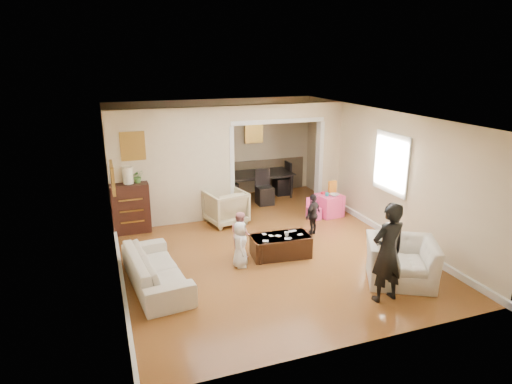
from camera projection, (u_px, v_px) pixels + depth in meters
name	position (u px, v px, depth m)	size (l,w,h in m)	color
floor	(259.00, 244.00, 8.96)	(7.00, 7.00, 0.00)	#965726
partition_left	(173.00, 167.00, 9.76)	(2.75, 0.18, 2.60)	beige
partition_right	(328.00, 155.00, 11.00)	(0.55, 0.18, 2.60)	beige
partition_header	(277.00, 112.00, 10.23)	(2.22, 0.18, 0.35)	beige
window_pane	(392.00, 163.00, 9.03)	(0.03, 0.95, 1.10)	white
framed_art_partition	(133.00, 146.00, 9.24)	(0.45, 0.03, 0.55)	brown
framed_art_sofa_wall	(112.00, 178.00, 7.02)	(0.03, 0.55, 0.40)	brown
framed_art_alcove	(254.00, 132.00, 11.91)	(0.45, 0.03, 0.55)	brown
sofa	(156.00, 269.00, 7.28)	(1.99, 0.78, 0.58)	silver
armchair_back	(226.00, 207.00, 10.00)	(0.82, 0.84, 0.77)	tan
armchair_front	(401.00, 261.00, 7.40)	(1.11, 0.97, 0.72)	silver
dresser	(131.00, 208.00, 9.48)	(0.79, 0.44, 1.08)	#33150F
table_lamp	(128.00, 175.00, 9.27)	(0.22, 0.22, 0.36)	beige
potted_plant	(138.00, 176.00, 9.35)	(0.25, 0.21, 0.27)	#4E8038
coffee_table	(281.00, 246.00, 8.38)	(1.09, 0.55, 0.41)	#331A10
coffee_cup	(287.00, 234.00, 8.29)	(0.09, 0.09, 0.09)	silver
play_table	(329.00, 205.00, 10.52)	(0.53, 0.53, 0.51)	#FF4385
cereal_box	(332.00, 187.00, 10.53)	(0.20, 0.07, 0.30)	yellow
cyan_cup	(327.00, 194.00, 10.36)	(0.08, 0.08, 0.08)	#23ACAF
toy_block	(323.00, 193.00, 10.51)	(0.08, 0.06, 0.05)	red
play_bowl	(334.00, 195.00, 10.35)	(0.21, 0.21, 0.05)	white
dining_table	(256.00, 185.00, 11.89)	(1.90, 1.06, 0.67)	black
adult_person	(388.00, 252.00, 6.70)	(0.58, 0.38, 1.59)	black
child_kneel_a	(240.00, 244.00, 7.90)	(0.42, 0.27, 0.85)	white
child_kneel_b	(240.00, 234.00, 8.35)	(0.42, 0.33, 0.87)	pink
child_toddler	(313.00, 215.00, 9.32)	(0.53, 0.22, 0.90)	black
craft_papers	(282.00, 236.00, 8.33)	(0.85, 0.46, 0.00)	white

